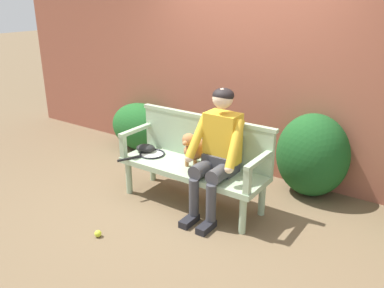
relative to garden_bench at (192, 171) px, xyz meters
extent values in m
plane|color=brown|center=(0.00, 0.00, -0.38)|extent=(40.00, 40.00, 0.00)
cube|color=#9E5642|center=(0.00, 1.28, 0.97)|extent=(8.00, 0.30, 2.70)
ellipsoid|color=#1E5B23|center=(-1.53, 0.91, -0.04)|extent=(0.96, 0.62, 0.69)
ellipsoid|color=#194C1E|center=(0.97, 0.94, 0.09)|extent=(0.81, 0.69, 0.94)
cube|color=#9EB793|center=(0.00, 0.00, 0.03)|extent=(1.61, 0.54, 0.06)
cylinder|color=#9EB793|center=(-0.73, -0.21, -0.19)|extent=(0.07, 0.07, 0.38)
cylinder|color=#9EB793|center=(0.73, -0.21, -0.19)|extent=(0.07, 0.07, 0.38)
cylinder|color=#9EB793|center=(-0.73, 0.21, -0.19)|extent=(0.07, 0.07, 0.38)
cylinder|color=#9EB793|center=(0.73, 0.21, -0.19)|extent=(0.07, 0.07, 0.38)
cube|color=#9EB793|center=(0.00, 0.24, 0.29)|extent=(1.61, 0.05, 0.46)
cube|color=#9EB793|center=(0.00, 0.24, 0.54)|extent=(1.65, 0.06, 0.04)
cube|color=#9EB793|center=(-0.77, -0.23, 0.18)|extent=(0.06, 0.06, 0.24)
cube|color=#9EB793|center=(-0.77, 0.00, 0.32)|extent=(0.06, 0.54, 0.04)
cube|color=#9EB793|center=(0.77, -0.23, 0.18)|extent=(0.06, 0.06, 0.24)
cube|color=#9EB793|center=(0.77, 0.00, 0.32)|extent=(0.06, 0.54, 0.04)
cube|color=black|center=(0.22, -0.37, -0.35)|extent=(0.10, 0.24, 0.07)
cylinder|color=#3D3D42|center=(0.22, -0.29, -0.12)|extent=(0.10, 0.10, 0.39)
cylinder|color=#3D3D42|center=(0.22, -0.12, 0.14)|extent=(0.15, 0.34, 0.15)
cube|color=black|center=(0.42, -0.37, -0.35)|extent=(0.10, 0.24, 0.07)
cylinder|color=#3D3D42|center=(0.42, -0.29, -0.12)|extent=(0.10, 0.10, 0.39)
cylinder|color=#3D3D42|center=(0.42, -0.12, 0.14)|extent=(0.15, 0.34, 0.15)
cube|color=#3D3D42|center=(0.32, 0.05, 0.16)|extent=(0.32, 0.24, 0.20)
cube|color=gold|center=(0.32, 0.07, 0.42)|extent=(0.34, 0.22, 0.52)
cylinder|color=gold|center=(0.11, -0.06, 0.44)|extent=(0.14, 0.35, 0.45)
sphere|color=beige|center=(0.09, -0.19, 0.24)|extent=(0.09, 0.09, 0.09)
cylinder|color=gold|center=(0.53, -0.06, 0.44)|extent=(0.14, 0.35, 0.45)
sphere|color=beige|center=(0.55, -0.19, 0.24)|extent=(0.09, 0.09, 0.09)
sphere|color=beige|center=(0.32, 0.05, 0.83)|extent=(0.20, 0.20, 0.20)
ellipsoid|color=black|center=(0.32, 0.06, 0.86)|extent=(0.21, 0.21, 0.14)
cylinder|color=#AD7042|center=(-0.05, -0.03, 0.09)|extent=(0.04, 0.04, 0.07)
cylinder|color=#AD7042|center=(0.05, -0.02, 0.09)|extent=(0.04, 0.04, 0.07)
cylinder|color=#AD7042|center=(-0.06, 0.14, 0.09)|extent=(0.04, 0.04, 0.07)
cylinder|color=#AD7042|center=(0.04, 0.14, 0.09)|extent=(0.04, 0.04, 0.07)
ellipsoid|color=#AD7042|center=(0.00, 0.06, 0.22)|extent=(0.20, 0.28, 0.22)
sphere|color=#AD7042|center=(0.00, -0.04, 0.24)|extent=(0.13, 0.13, 0.13)
sphere|color=#AD7042|center=(0.01, -0.07, 0.37)|extent=(0.14, 0.14, 0.14)
ellipsoid|color=#AD7042|center=(0.01, -0.13, 0.36)|extent=(0.06, 0.09, 0.05)
ellipsoid|color=#AD7042|center=(-0.05, -0.06, 0.36)|extent=(0.04, 0.04, 0.10)
ellipsoid|color=#AD7042|center=(0.06, -0.05, 0.36)|extent=(0.04, 0.04, 0.10)
sphere|color=#AD7042|center=(-0.01, 0.19, 0.27)|extent=(0.06, 0.06, 0.06)
torus|color=black|center=(-0.55, 0.01, 0.07)|extent=(0.38, 0.38, 0.02)
cylinder|color=silver|center=(-0.55, 0.01, 0.06)|extent=(0.25, 0.25, 0.00)
cube|color=black|center=(-0.62, -0.14, 0.07)|extent=(0.06, 0.08, 0.02)
cylinder|color=black|center=(-0.68, -0.27, 0.07)|extent=(0.12, 0.21, 0.03)
ellipsoid|color=black|center=(-0.67, 0.03, 0.10)|extent=(0.27, 0.25, 0.09)
sphere|color=#CCDB33|center=(-0.36, -1.04, -0.35)|extent=(0.07, 0.07, 0.07)
camera|label=1|loc=(2.22, -3.21, 1.78)|focal=37.68mm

